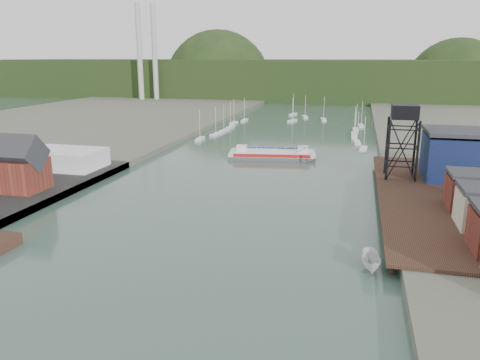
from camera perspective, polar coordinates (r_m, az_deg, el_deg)
The scene contains 11 objects.
ground at distance 61.42m, azimuth -12.21°, elevation -12.78°, with size 600.00×600.00×0.00m, color #2C453C.
east_pier at distance 97.72m, azimuth 20.51°, elevation -1.72°, with size 14.00×70.00×2.45m.
harbor_building at distance 105.65m, azimuth -25.84°, elevation 1.28°, with size 12.20×8.20×8.90m.
white_shed at distance 122.78m, azimuth -20.56°, elevation 2.46°, with size 18.00×12.00×4.50m, color silver.
lift_tower at distance 107.57m, azimuth 19.42°, elevation 7.32°, with size 6.50×6.50×16.00m.
blue_shed at distance 113.16m, azimuth 26.53°, elevation 2.52°, with size 20.50×14.50×11.30m.
marina_sailboats at distance 190.60m, azimuth 6.46°, elevation 6.33°, with size 57.71×92.65×0.90m.
smokestacks at distance 310.08m, azimuth -11.26°, elevation 14.88°, with size 11.20×8.20×60.00m.
distant_hills at distance 351.43m, azimuth 9.58°, elevation 11.71°, with size 500.00×120.00×80.00m.
chain_ferry at distance 134.51m, azimuth 3.93°, elevation 3.15°, with size 25.54×13.36×3.50m.
motorboat at distance 66.61m, azimuth 15.69°, elevation -9.58°, with size 2.38×6.33×2.45m, color silver.
Camera 1 is at (25.30, -48.41, 28.09)m, focal length 35.00 mm.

